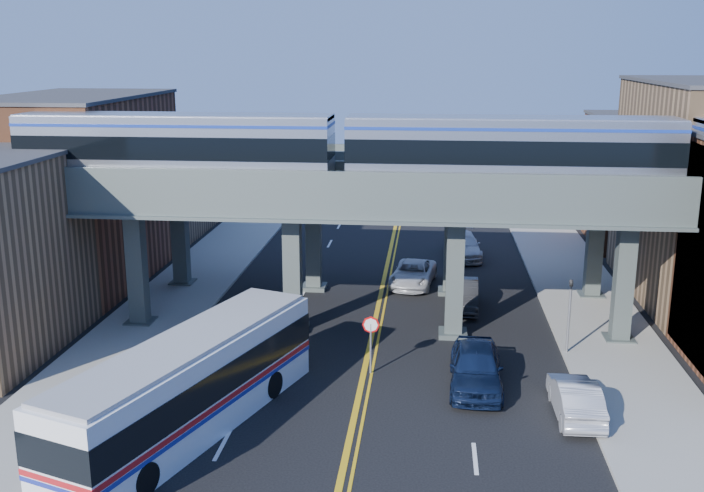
# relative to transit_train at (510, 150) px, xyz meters

# --- Properties ---
(ground) EXTENTS (120.00, 120.00, 0.00)m
(ground) POSITION_rel_transit_train_xyz_m (-6.35, -8.00, -9.26)
(ground) COLOR black
(ground) RESTS_ON ground
(sidewalk_west) EXTENTS (5.00, 70.00, 0.16)m
(sidewalk_west) POSITION_rel_transit_train_xyz_m (-17.85, 2.00, -9.18)
(sidewalk_west) COLOR gray
(sidewalk_west) RESTS_ON ground
(sidewalk_east) EXTENTS (5.00, 70.00, 0.16)m
(sidewalk_east) POSITION_rel_transit_train_xyz_m (5.15, 2.00, -9.18)
(sidewalk_east) COLOR gray
(sidewalk_east) RESTS_ON ground
(building_west_b) EXTENTS (8.00, 14.00, 11.00)m
(building_west_b) POSITION_rel_transit_train_xyz_m (-24.85, 8.00, -3.76)
(building_west_b) COLOR brown
(building_west_b) RESTS_ON ground
(building_west_c) EXTENTS (8.00, 10.00, 8.00)m
(building_west_c) POSITION_rel_transit_train_xyz_m (-24.85, 21.00, -5.26)
(building_west_c) COLOR olive
(building_west_c) RESTS_ON ground
(building_east_c) EXTENTS (8.00, 10.00, 9.00)m
(building_east_c) POSITION_rel_transit_train_xyz_m (12.15, 21.00, -4.76)
(building_east_c) COLOR brown
(building_east_c) RESTS_ON ground
(elevated_viaduct_near) EXTENTS (52.00, 3.60, 7.40)m
(elevated_viaduct_near) POSITION_rel_transit_train_xyz_m (-6.35, 0.00, -2.79)
(elevated_viaduct_near) COLOR #424D4A
(elevated_viaduct_near) RESTS_ON ground
(elevated_viaduct_far) EXTENTS (52.00, 3.60, 7.40)m
(elevated_viaduct_far) POSITION_rel_transit_train_xyz_m (-6.35, 7.00, -2.79)
(elevated_viaduct_far) COLOR #424D4A
(elevated_viaduct_far) RESTS_ON ground
(transit_train) EXTENTS (47.06, 2.95, 3.44)m
(transit_train) POSITION_rel_transit_train_xyz_m (0.00, 0.00, 0.00)
(transit_train) COLOR black
(transit_train) RESTS_ON elevated_viaduct_near
(stop_sign) EXTENTS (0.76, 0.09, 2.63)m
(stop_sign) POSITION_rel_transit_train_xyz_m (-6.05, -5.00, -7.50)
(stop_sign) COLOR slate
(stop_sign) RESTS_ON ground
(traffic_signal) EXTENTS (0.15, 0.18, 4.10)m
(traffic_signal) POSITION_rel_transit_train_xyz_m (2.85, -2.00, -6.96)
(traffic_signal) COLOR slate
(traffic_signal) RESTS_ON ground
(transit_bus) EXTENTS (7.14, 13.48, 3.41)m
(transit_bus) POSITION_rel_transit_train_xyz_m (-12.32, -10.90, -7.51)
(transit_bus) COLOR white
(transit_bus) RESTS_ON ground
(car_lane_a) EXTENTS (2.33, 5.47, 1.84)m
(car_lane_a) POSITION_rel_transit_train_xyz_m (-1.55, -6.04, -8.34)
(car_lane_a) COLOR #0E1833
(car_lane_a) RESTS_ON ground
(car_lane_b) EXTENTS (1.78, 4.74, 1.54)m
(car_lane_b) POSITION_rel_transit_train_xyz_m (-1.73, 4.31, -8.49)
(car_lane_b) COLOR #272729
(car_lane_b) RESTS_ON ground
(car_lane_c) EXTENTS (3.00, 5.36, 1.42)m
(car_lane_c) POSITION_rel_transit_train_xyz_m (-4.55, 8.37, -8.55)
(car_lane_c) COLOR silver
(car_lane_c) RESTS_ON ground
(car_lane_d) EXTENTS (2.60, 5.66, 1.60)m
(car_lane_d) POSITION_rel_transit_train_xyz_m (-1.35, 15.30, -8.46)
(car_lane_d) COLOR #BCBCC1
(car_lane_d) RESTS_ON ground
(car_parked_curb) EXTENTS (1.65, 4.55, 1.49)m
(car_parked_curb) POSITION_rel_transit_train_xyz_m (2.15, -8.30, -8.51)
(car_parked_curb) COLOR #A8A9AD
(car_parked_curb) RESTS_ON ground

